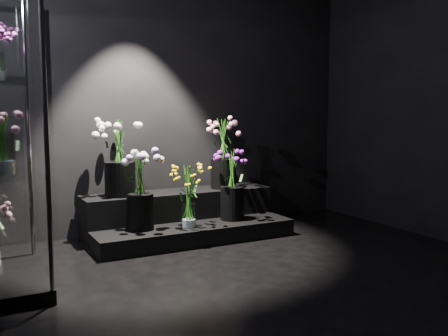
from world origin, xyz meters
TOP-DOWN VIEW (x-y plane):
  - floor at (0.00, 0.00)m, footprint 4.00×4.00m
  - wall_back at (0.00, 2.00)m, footprint 4.00×0.00m
  - display_riser at (-0.05, 1.63)m, footprint 1.86×0.83m
  - bouquet_orange_bells at (-0.13, 1.30)m, footprint 0.28×0.28m
  - bouquet_lilac at (-0.54, 1.43)m, footprint 0.45×0.45m
  - bouquet_purple at (0.36, 1.40)m, footprint 0.42×0.42m
  - bouquet_cream_roses at (-0.63, 1.73)m, footprint 0.46×0.46m
  - bouquet_pink_roses at (0.43, 1.71)m, footprint 0.43×0.43m
  - bouquet_case_pink at (-1.67, 0.68)m, footprint 0.33×0.33m

SIDE VIEW (x-z plane):
  - floor at x=0.00m, z-range 0.00..0.00m
  - display_riser at x=-0.05m, z-range -0.04..0.38m
  - bouquet_orange_bells at x=-0.13m, z-range 0.16..0.72m
  - bouquet_purple at x=0.36m, z-range 0.20..0.88m
  - bouquet_lilac at x=-0.54m, z-range 0.21..0.92m
  - bouquet_pink_roses at x=0.43m, z-range 0.45..1.15m
  - bouquet_cream_roses at x=-0.63m, z-range 0.46..1.16m
  - bouquet_case_pink at x=-1.67m, z-range 0.81..1.20m
  - wall_back at x=0.00m, z-range -0.60..3.40m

